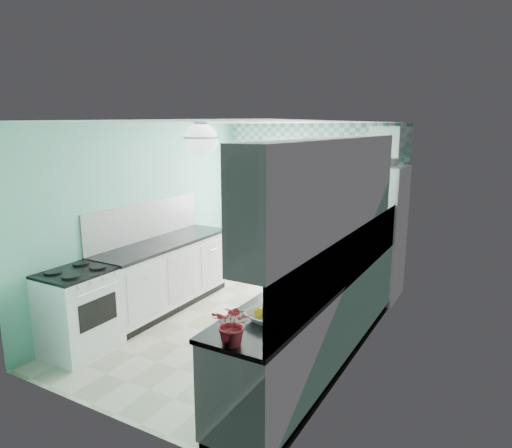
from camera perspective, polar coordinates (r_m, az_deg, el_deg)
The scene contains 26 objects.
floor at distance 5.94m, azimuth -1.64°, elevation -12.36°, with size 3.00×4.40×0.02m, color beige.
ceiling at distance 5.41m, azimuth -1.81°, elevation 12.72°, with size 3.00×4.40×0.02m, color white.
wall_back at distance 7.49m, azimuth 7.05°, elevation 2.80°, with size 3.00×0.02×2.50m, color #73C9AE.
wall_front at distance 3.89m, azimuth -18.89°, elevation -6.60°, with size 3.00×0.02×2.50m, color #73C9AE.
wall_left at distance 6.44m, azimuth -13.32°, elevation 1.03°, with size 0.02×4.40×2.50m, color #73C9AE.
wall_right at distance 4.95m, azimuth 13.43°, elevation -2.28°, with size 0.02×4.40×2.50m, color #73C9AE.
accent_wall at distance 7.47m, azimuth 6.99°, elevation 2.77°, with size 3.00×0.01×2.50m, color #5EBEB0.
window at distance 7.54m, azimuth 4.50°, elevation 5.22°, with size 1.04×0.05×1.44m.
backsplash_right at distance 4.60m, azimuth 11.74°, elevation -4.01°, with size 0.02×3.60×0.51m, color white.
backsplash_left at distance 6.38m, azimuth -13.60°, elevation 0.41°, with size 0.02×2.15×0.51m, color white.
upper_cabinets_right at distance 4.32m, azimuth 9.39°, elevation 4.60°, with size 0.33×3.20×0.90m, color white.
upper_cabinet_fridge at distance 6.63m, azimuth 16.58°, elevation 9.88°, with size 0.40×0.74×0.40m, color white.
ceiling_light at distance 4.74m, azimuth -6.88°, elevation 10.47°, with size 0.34×0.34×0.35m.
base_cabinets_right at distance 4.94m, azimuth 8.12°, elevation -11.91°, with size 0.60×3.60×0.90m, color white.
countertop_right at distance 4.78m, azimuth 8.12°, elevation -6.72°, with size 0.63×3.60×0.04m, color black.
base_cabinets_left at distance 6.38m, azimuth -11.36°, elevation -6.41°, with size 0.60×2.15×0.90m, color white.
countertop_left at distance 6.24m, azimuth -11.43°, elevation -2.34°, with size 0.63×2.15×0.04m, color black.
fridge at distance 6.81m, azimuth 14.30°, elevation -0.95°, with size 0.83×0.82×1.91m.
stove at distance 5.45m, azimuth -21.23°, elevation -9.99°, with size 0.61×0.76×0.91m.
sink at distance 5.76m, azimuth 12.29°, elevation -3.49°, with size 0.56×0.47×0.53m.
rug at distance 6.17m, azimuth 0.76°, elevation -11.20°, with size 0.75×1.07×0.02m, color #6C1005.
dish_towel at distance 5.92m, azimuth 8.93°, elevation -7.48°, with size 0.02×0.25×0.38m, color #4FA690.
fruit_bowl at distance 3.69m, azimuth 1.09°, elevation -11.50°, with size 0.30×0.30×0.07m, color white.
potted_plant at distance 3.27m, azimuth -2.85°, elevation -12.38°, with size 0.29×0.25×0.32m, color #AF1F37.
soap_bottle at distance 5.79m, azimuth 12.98°, elevation -2.28°, with size 0.09×0.10×0.21m, color #A3B9C0.
microwave at distance 6.65m, azimuth 14.81°, elevation 8.39°, with size 0.55×0.37×0.30m, color white.
Camera 1 is at (2.80, -4.63, 2.46)m, focal length 32.00 mm.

